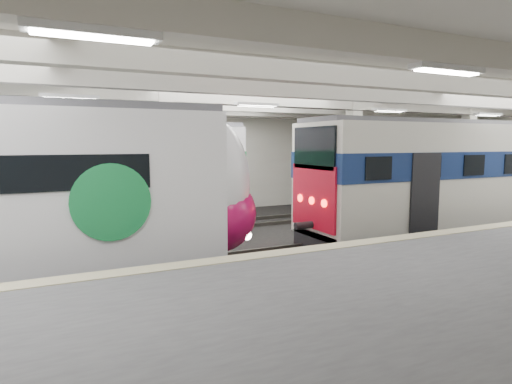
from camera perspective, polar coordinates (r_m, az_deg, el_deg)
station_hall at (r=11.89m, az=7.96°, el=4.72°), size 36.00×24.00×5.75m
older_rer at (r=18.47m, az=25.28°, el=1.95°), size 13.47×2.97×4.44m
far_train at (r=17.22m, az=-24.80°, el=1.56°), size 13.94×3.14×4.44m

